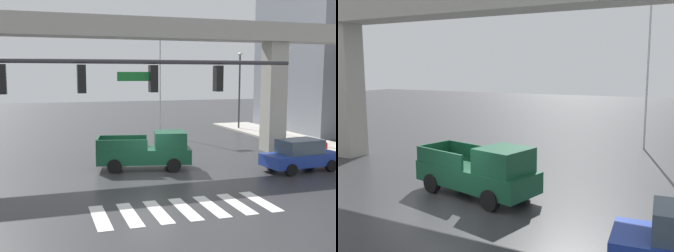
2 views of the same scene
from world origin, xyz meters
The scene contains 4 objects.
ground_plane centered at (0.00, 0.00, 0.00)m, with size 120.00×120.00×0.00m, color #2D2D30.
elevated_overpass centered at (0.00, 5.12, 7.27)m, with size 56.70×1.92×8.55m.
pickup_truck centered at (0.45, 2.32, 0.99)m, with size 5.39×2.98×2.08m.
flagpole centered at (4.81, 14.75, 5.70)m, with size 1.16×0.12×9.82m.
Camera 2 is at (8.01, -10.19, 4.95)m, focal length 41.61 mm.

